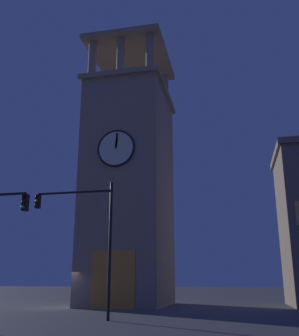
% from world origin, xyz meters
% --- Properties ---
extents(ground_plane, '(200.00, 200.00, 0.00)m').
position_xyz_m(ground_plane, '(0.00, 0.00, 0.00)').
color(ground_plane, '#4C4C51').
extents(clocktower, '(6.86, 8.92, 24.93)m').
position_xyz_m(clocktower, '(-3.81, -3.91, 9.63)').
color(clocktower, gray).
rests_on(clocktower, ground_plane).
extents(traffic_signal_mid, '(4.46, 0.41, 6.98)m').
position_xyz_m(traffic_signal_mid, '(-4.74, 7.99, 4.66)').
color(traffic_signal_mid, black).
rests_on(traffic_signal_mid, ground_plane).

